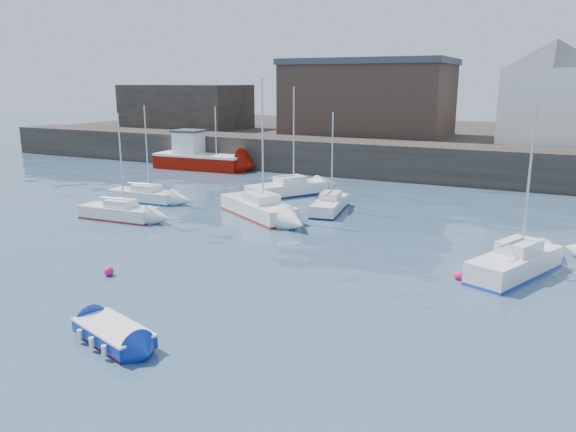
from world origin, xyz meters
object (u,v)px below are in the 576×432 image
at_px(sailboat_b, 258,208).
at_px(sailboat_c, 515,263).
at_px(blue_dinghy, 114,334).
at_px(buoy_far, 322,210).
at_px(fishing_boat, 199,157).
at_px(sailboat_f, 330,205).
at_px(sailboat_e, 144,195).
at_px(sailboat_h, 287,189).
at_px(buoy_near, 109,276).
at_px(buoy_mid, 458,279).
at_px(sailboat_a, 119,212).

height_order(sailboat_b, sailboat_c, sailboat_b).
distance_m(blue_dinghy, buoy_far, 20.78).
height_order(fishing_boat, sailboat_f, sailboat_f).
height_order(blue_dinghy, buoy_far, blue_dinghy).
height_order(sailboat_e, buoy_far, sailboat_e).
height_order(sailboat_e, sailboat_h, sailboat_h).
distance_m(sailboat_b, buoy_near, 12.51).
distance_m(sailboat_b, buoy_mid, 14.68).
height_order(sailboat_f, buoy_mid, sailboat_f).
height_order(sailboat_a, sailboat_b, sailboat_b).
distance_m(fishing_boat, sailboat_c, 35.80).
height_order(fishing_boat, sailboat_h, sailboat_h).
relative_size(blue_dinghy, buoy_near, 7.84).
bearing_deg(fishing_boat, buoy_mid, -37.03).
xyz_separation_m(sailboat_a, buoy_mid, (20.53, -1.90, -0.45)).
height_order(sailboat_c, buoy_near, sailboat_c).
xyz_separation_m(sailboat_e, buoy_mid, (22.66, -6.76, -0.43)).
xyz_separation_m(sailboat_c, buoy_mid, (-2.09, -1.64, -0.55)).
relative_size(fishing_boat, sailboat_b, 1.08).
bearing_deg(blue_dinghy, buoy_mid, 50.88).
relative_size(sailboat_e, buoy_near, 15.38).
bearing_deg(sailboat_a, sailboat_c, -0.67).
xyz_separation_m(sailboat_a, sailboat_c, (22.62, -0.26, 0.10)).
xyz_separation_m(sailboat_b, buoy_near, (-0.52, -12.49, -0.55)).
bearing_deg(sailboat_c, buoy_far, 146.91).
distance_m(sailboat_a, sailboat_c, 22.62).
relative_size(sailboat_a, buoy_near, 14.88).
relative_size(fishing_boat, sailboat_c, 1.26).
distance_m(buoy_near, buoy_far, 16.24).
xyz_separation_m(sailboat_a, sailboat_b, (7.30, 4.43, 0.10)).
bearing_deg(sailboat_f, buoy_near, -104.39).
height_order(sailboat_c, buoy_mid, sailboat_c).
xyz_separation_m(sailboat_b, buoy_mid, (13.23, -6.33, -0.55)).
relative_size(sailboat_a, buoy_far, 17.36).
relative_size(blue_dinghy, sailboat_f, 0.53).
bearing_deg(sailboat_c, sailboat_f, 146.25).
bearing_deg(blue_dinghy, sailboat_e, 127.62).
bearing_deg(buoy_mid, sailboat_f, 135.57).
distance_m(sailboat_e, sailboat_h, 10.28).
relative_size(sailboat_a, sailboat_h, 0.82).
height_order(sailboat_c, sailboat_h, sailboat_h).
bearing_deg(sailboat_c, sailboat_b, 162.96).
height_order(sailboat_a, buoy_mid, sailboat_a).
relative_size(fishing_boat, sailboat_e, 1.37).
relative_size(sailboat_b, buoy_mid, 22.52).
height_order(sailboat_a, sailboat_e, sailboat_e).
height_order(fishing_boat, sailboat_c, sailboat_c).
bearing_deg(sailboat_b, sailboat_c, -17.04).
bearing_deg(sailboat_h, sailboat_c, -34.46).
bearing_deg(sailboat_e, sailboat_f, 12.08).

